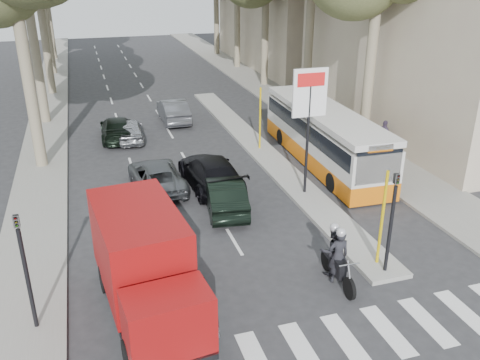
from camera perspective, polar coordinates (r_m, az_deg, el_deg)
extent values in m
plane|color=#28282B|center=(17.55, 4.12, -9.62)|extent=(120.00, 120.00, 0.00)
cube|color=gray|center=(42.23, 2.79, 10.35)|extent=(3.20, 70.00, 0.12)
cube|color=gray|center=(42.78, -20.39, 9.10)|extent=(2.40, 64.00, 0.12)
cube|color=gray|center=(27.83, 2.22, 3.46)|extent=(1.50, 26.00, 0.16)
cylinder|color=yellow|center=(17.26, 15.65, -4.39)|extent=(0.10, 0.10, 3.50)
cylinder|color=yellow|center=(22.04, 7.46, 2.46)|extent=(0.10, 0.10, 3.50)
cylinder|color=yellow|center=(27.31, 2.27, 6.76)|extent=(0.10, 0.10, 3.50)
cylinder|color=black|center=(21.76, 7.57, 4.55)|extent=(0.12, 0.12, 5.20)
cube|color=white|center=(21.20, 7.86, 9.67)|extent=(1.50, 0.10, 2.00)
cube|color=red|center=(21.03, 8.01, 11.09)|extent=(1.20, 0.02, 0.55)
cylinder|color=black|center=(16.97, 16.48, -5.58)|extent=(0.12, 0.12, 3.20)
imported|color=black|center=(16.32, 17.07, -0.95)|extent=(0.16, 0.41, 1.00)
cylinder|color=black|center=(15.07, -22.69, -10.47)|extent=(0.12, 0.12, 3.20)
imported|color=black|center=(14.34, -23.61, -5.44)|extent=(0.16, 0.41, 1.00)
cylinder|color=#6B604C|center=(26.31, -22.61, 9.89)|extent=(0.56, 0.56, 8.40)
cylinder|color=#6B604C|center=(34.12, -21.99, 13.19)|extent=(0.56, 0.56, 8.96)
cylinder|color=#6B604C|center=(42.07, -21.03, 14.38)|extent=(0.56, 0.56, 8.12)
cylinder|color=#6B604C|center=(49.94, -20.91, 16.41)|extent=(0.56, 0.56, 9.52)
cylinder|color=#6B604C|center=(57.94, -20.66, 16.79)|extent=(0.56, 0.56, 8.68)
cylinder|color=#6B604C|center=(28.28, 14.35, 11.76)|extent=(0.56, 0.56, 8.40)
cylinder|color=#6B604C|center=(35.22, 7.74, 15.12)|extent=(0.56, 0.56, 9.24)
cylinder|color=#6B604C|center=(42.57, 2.81, 15.73)|extent=(0.56, 0.56, 7.84)
cylinder|color=#6B604C|center=(50.08, -0.33, 17.54)|extent=(0.56, 0.56, 8.96)
cylinder|color=#6B604C|center=(57.79, -2.67, 18.01)|extent=(0.56, 0.56, 8.40)
imported|color=#AAAFB3|center=(15.18, -6.38, -12.75)|extent=(1.50, 3.67, 1.25)
imported|color=black|center=(21.03, -1.77, -1.49)|extent=(2.06, 4.44, 1.41)
imported|color=#505458|center=(23.20, -9.37, 0.44)|extent=(2.30, 4.62, 1.26)
imported|color=black|center=(23.00, -3.28, 0.87)|extent=(2.36, 5.31, 1.51)
imported|color=#9FA1A7|center=(29.96, -12.29, 5.53)|extent=(1.69, 3.82, 1.28)
imported|color=#53555C|center=(33.20, -7.52, 7.76)|extent=(1.55, 4.44, 1.46)
imported|color=black|center=(30.39, -13.67, 5.66)|extent=(1.98, 4.53, 1.29)
cube|color=black|center=(15.30, -10.19, -13.13)|extent=(2.70, 5.96, 0.24)
cylinder|color=black|center=(13.75, -12.25, -18.73)|extent=(0.38, 0.89, 0.87)
cylinder|color=black|center=(14.07, -4.23, -17.00)|extent=(0.38, 0.89, 0.87)
cylinder|color=black|center=(16.65, -14.88, -10.67)|extent=(0.38, 0.89, 0.87)
cylinder|color=black|center=(16.92, -8.38, -9.47)|extent=(0.38, 0.89, 0.87)
cube|color=maroon|center=(13.05, -8.07, -15.49)|extent=(2.24, 1.56, 1.64)
cube|color=black|center=(12.46, -7.30, -16.50)|extent=(1.92, 0.27, 0.87)
cube|color=maroon|center=(15.19, -11.25, -7.40)|extent=(2.62, 4.25, 2.41)
cube|color=#D4650B|center=(26.38, 9.24, 3.04)|extent=(2.65, 10.83, 0.84)
cube|color=beige|center=(26.02, 9.40, 5.36)|extent=(2.65, 10.83, 1.40)
cube|color=black|center=(25.94, 9.44, 5.95)|extent=(2.66, 10.40, 0.80)
cube|color=beige|center=(25.73, 9.55, 7.54)|extent=(2.65, 10.83, 0.28)
cube|color=black|center=(21.53, 15.29, 1.38)|extent=(2.06, 0.12, 1.40)
cube|color=#D4650B|center=(21.25, 15.52, 3.44)|extent=(1.13, 0.09, 0.30)
cylinder|color=black|center=(23.11, 10.34, -0.28)|extent=(0.29, 0.91, 0.90)
cylinder|color=black|center=(24.06, 14.87, 0.26)|extent=(0.29, 0.91, 0.90)
cylinder|color=black|center=(28.84, 4.69, 4.84)|extent=(0.29, 0.91, 0.90)
cylinder|color=black|center=(29.60, 8.53, 5.15)|extent=(0.29, 0.91, 0.90)
cylinder|color=black|center=(16.18, 12.18, -11.83)|extent=(0.13, 0.71, 0.71)
cylinder|color=black|center=(17.40, 9.71, -8.87)|extent=(0.13, 0.71, 0.71)
cylinder|color=silver|center=(16.00, 12.18, -10.45)|extent=(0.08, 0.44, 0.88)
cube|color=black|center=(16.74, 10.85, -9.79)|extent=(0.27, 0.84, 0.33)
cube|color=black|center=(16.42, 11.26, -9.31)|extent=(0.35, 0.51, 0.24)
cube|color=black|center=(16.87, 10.42, -8.55)|extent=(0.33, 0.73, 0.13)
cylinder|color=silver|center=(15.86, 12.18, -9.26)|extent=(0.69, 0.07, 0.04)
imported|color=black|center=(16.48, 10.98, -8.37)|extent=(0.69, 0.47, 1.86)
imported|color=black|center=(16.85, 10.31, -7.79)|extent=(0.86, 0.50, 1.74)
sphere|color=#B2B2B7|center=(16.01, 11.30, -5.81)|extent=(0.31, 0.31, 0.31)
sphere|color=#B2B2B7|center=(16.40, 10.57, -5.26)|extent=(0.31, 0.31, 0.31)
imported|color=#433651|center=(28.55, 15.88, 4.88)|extent=(0.67, 1.02, 1.61)
imported|color=#6D6052|center=(31.98, 10.27, 7.42)|extent=(1.13, 0.57, 1.69)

